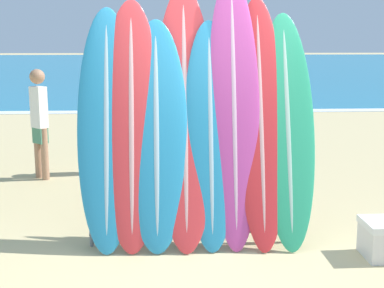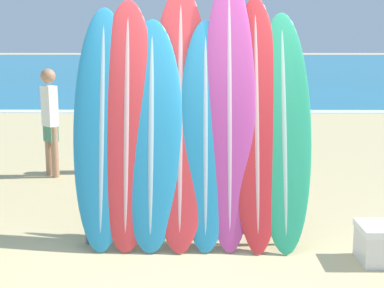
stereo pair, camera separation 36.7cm
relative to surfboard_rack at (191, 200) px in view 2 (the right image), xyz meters
The scene contains 13 objects.
ground_plane 0.72m from the surfboard_rack, 77.24° to the right, with size 160.00×160.00×0.00m, color tan.
ocean_water 39.05m from the surfboard_rack, 89.81° to the left, with size 120.00×60.00×0.01m.
surfboard_rack is the anchor object (origin of this frame).
surfboard_slot_0 1.08m from the surfboard_rack, behind, with size 0.55×0.69×2.26m.
surfboard_slot_1 0.95m from the surfboard_rack, behind, with size 0.57×0.72×2.33m.
surfboard_slot_2 0.73m from the surfboard_rack, behind, with size 0.59×0.70×2.15m.
surfboard_slot_3 0.81m from the surfboard_rack, 133.07° to the left, with size 0.57×0.84×2.47m.
surfboard_slot_4 0.64m from the surfboard_rack, 19.69° to the left, with size 0.50×0.67×2.14m.
surfboard_slot_5 0.92m from the surfboard_rack, 16.25° to the left, with size 0.50×0.78×2.58m.
surfboard_slot_6 0.97m from the surfboard_rack, ahead, with size 0.48×0.84×2.37m.
surfboard_slot_7 1.10m from the surfboard_rack, ahead, with size 0.52×0.80×2.21m.
person_near_water 3.34m from the surfboard_rack, 127.93° to the left, with size 0.26×0.26×1.55m.
person_mid_beach 3.07m from the surfboard_rack, 107.45° to the left, with size 0.26×0.27×1.59m.
Camera 2 is at (-0.08, -4.34, 1.94)m, focal length 50.00 mm.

